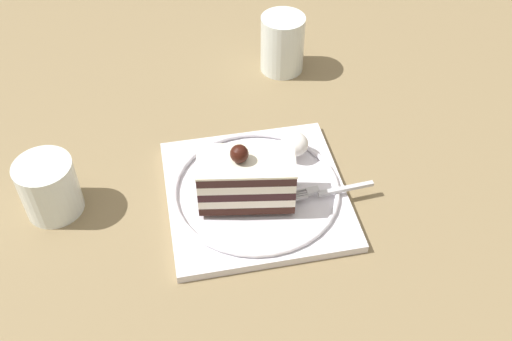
% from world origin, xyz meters
% --- Properties ---
extents(ground_plane, '(2.40, 2.40, 0.00)m').
position_xyz_m(ground_plane, '(0.00, 0.00, 0.00)').
color(ground_plane, olive).
extents(dessert_plate, '(0.25, 0.25, 0.02)m').
position_xyz_m(dessert_plate, '(-0.02, -0.03, 0.01)').
color(dessert_plate, white).
rests_on(dessert_plate, ground_plane).
extents(cake_slice, '(0.07, 0.12, 0.09)m').
position_xyz_m(cake_slice, '(-0.00, -0.04, 0.05)').
color(cake_slice, black).
rests_on(cake_slice, dessert_plate).
extents(whipped_cream_dollop, '(0.04, 0.04, 0.03)m').
position_xyz_m(whipped_cream_dollop, '(-0.07, 0.03, 0.03)').
color(whipped_cream_dollop, white).
rests_on(whipped_cream_dollop, dessert_plate).
extents(fork, '(0.03, 0.12, 0.00)m').
position_xyz_m(fork, '(0.00, 0.06, 0.02)').
color(fork, silver).
rests_on(fork, dessert_plate).
extents(drink_glass_near, '(0.07, 0.07, 0.09)m').
position_xyz_m(drink_glass_near, '(-0.29, 0.04, 0.04)').
color(drink_glass_near, white).
rests_on(drink_glass_near, ground_plane).
extents(drink_glass_far, '(0.07, 0.07, 0.08)m').
position_xyz_m(drink_glass_far, '(-0.02, -0.28, 0.03)').
color(drink_glass_far, white).
rests_on(drink_glass_far, ground_plane).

